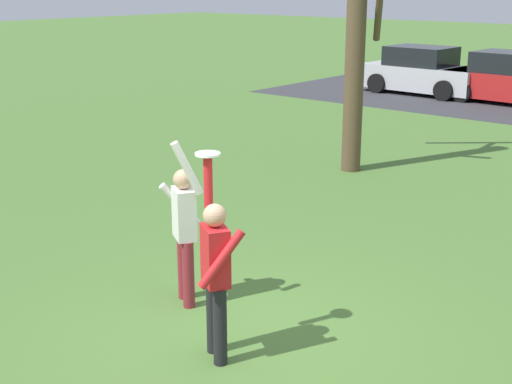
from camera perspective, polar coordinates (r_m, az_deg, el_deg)
ground_plane at (r=7.72m, az=-0.63°, el=-11.93°), size 120.00×120.00×0.00m
person_catcher at (r=6.99m, az=-3.29°, el=-6.21°), size 0.58×0.53×2.08m
person_defender at (r=8.23m, az=-5.82°, el=-2.68°), size 0.65×0.62×2.04m
frisbee_disc at (r=6.85m, az=-3.94°, el=3.09°), size 0.25×0.25×0.02m
parked_car_silver at (r=25.02m, az=13.35°, el=9.42°), size 4.18×2.18×1.59m
parked_car_red at (r=23.82m, az=20.06°, el=8.52°), size 4.18×2.18×1.59m
bare_tree_tall at (r=14.11m, az=8.15°, el=13.05°), size 1.88×1.78×5.85m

